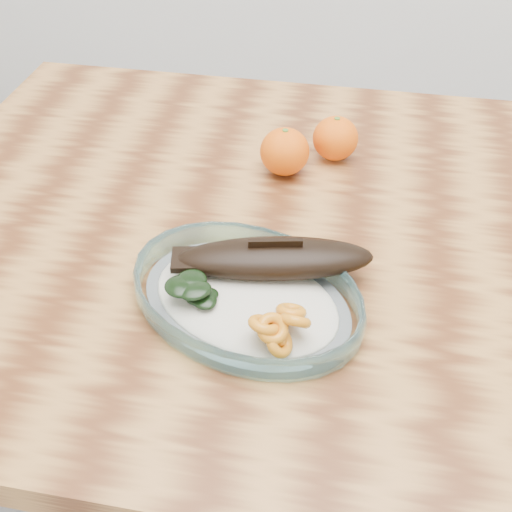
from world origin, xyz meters
name	(u,v)px	position (x,y,z in m)	size (l,w,h in m)	color
dining_table	(347,289)	(0.00, 0.00, 0.65)	(1.20, 0.80, 0.75)	#592E15
plated_meal	(247,292)	(-0.11, -0.15, 0.77)	(0.63, 0.63, 0.08)	white
orange_left	(285,152)	(-0.11, 0.12, 0.78)	(0.07, 0.07, 0.07)	#F33F04
orange_right	(335,138)	(-0.04, 0.17, 0.78)	(0.07, 0.07, 0.07)	#F33F04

